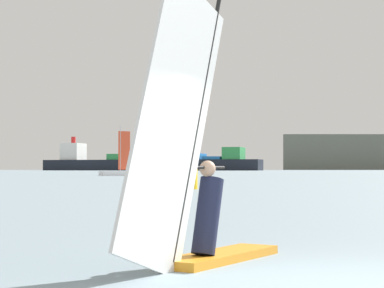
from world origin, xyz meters
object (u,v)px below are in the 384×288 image
at_px(windsurfer, 197,185).
at_px(cargo_ship, 151,162).
at_px(small_sailboat, 120,171).
at_px(channel_buoy, 187,176).

relative_size(windsurfer, cargo_ship, 0.02).
xyz_separation_m(windsurfer, small_sailboat, (5.17, 129.41, -0.25)).
xyz_separation_m(cargo_ship, channel_buoy, (-50.57, -591.57, -6.91)).
relative_size(cargo_ship, channel_buoy, 100.19).
bearing_deg(small_sailboat, windsurfer, 67.94).
distance_m(channel_buoy, small_sailboat, 93.84).
distance_m(cargo_ship, channel_buoy, 593.77).
xyz_separation_m(windsurfer, channel_buoy, (4.89, 35.56, -0.22)).
height_order(windsurfer, cargo_ship, cargo_ship).
bearing_deg(windsurfer, cargo_ship, 34.71).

